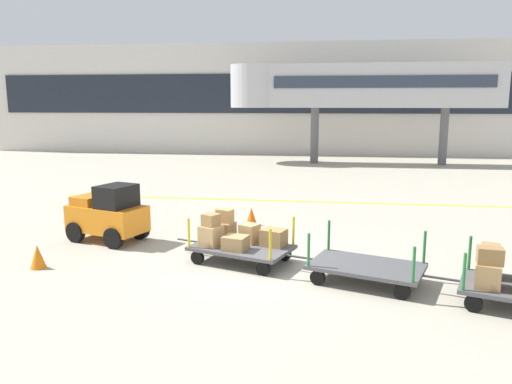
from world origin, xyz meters
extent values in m
plane|color=#A8A08E|center=(0.00, 0.00, 0.00)|extent=(120.00, 120.00, 0.00)
cube|color=yellow|center=(1.15, 7.48, 0.00)|extent=(19.76, 0.34, 0.01)
cube|color=beige|center=(0.00, 26.00, 3.99)|extent=(47.43, 2.40, 7.97)
cube|color=#1E232D|center=(0.00, 24.75, 4.38)|extent=(45.05, 0.12, 2.80)
cube|color=#B7B7BC|center=(4.96, 20.00, 4.74)|extent=(14.07, 2.20, 2.60)
cylinder|color=#B7B7BC|center=(-2.67, 20.00, 4.74)|extent=(3.00, 3.00, 2.60)
cube|color=#2D3847|center=(4.96, 18.86, 4.94)|extent=(12.66, 0.08, 0.70)
cylinder|color=#59595B|center=(1.09, 20.00, 1.72)|extent=(0.50, 0.50, 3.44)
cylinder|color=#59595B|center=(8.83, 20.00, 1.72)|extent=(0.50, 0.50, 3.44)
cube|color=orange|center=(-4.23, 1.28, 0.63)|extent=(2.35, 1.74, 0.70)
cube|color=black|center=(-3.88, 1.16, 1.28)|extent=(1.08, 1.20, 0.60)
cube|color=orange|center=(-4.77, 1.47, 1.10)|extent=(0.97, 1.11, 0.24)
cylinder|color=black|center=(-4.70, 2.00, 0.28)|extent=(0.59, 0.36, 0.56)
cylinder|color=black|center=(-5.05, 1.01, 0.28)|extent=(0.59, 0.36, 0.56)
cylinder|color=black|center=(-3.41, 1.54, 0.28)|extent=(0.59, 0.36, 0.56)
cylinder|color=black|center=(-3.76, 0.56, 0.28)|extent=(0.59, 0.36, 0.56)
cube|color=#4C4C4F|center=(-0.27, -0.12, 0.36)|extent=(2.63, 2.09, 0.08)
cylinder|color=gold|center=(-1.05, 0.84, 0.75)|extent=(0.06, 0.06, 0.70)
cylinder|color=gold|center=(-1.48, -0.37, 0.75)|extent=(0.06, 0.06, 0.70)
cylinder|color=gold|center=(0.94, 0.14, 0.75)|extent=(0.06, 0.06, 0.70)
cylinder|color=gold|center=(0.51, -1.08, 0.75)|extent=(0.06, 0.06, 0.70)
cylinder|color=black|center=(-0.88, 0.73, 0.16)|extent=(0.34, 0.20, 0.32)
cylinder|color=black|center=(-1.28, -0.39, 0.16)|extent=(0.34, 0.20, 0.32)
cylinder|color=black|center=(0.74, 0.16, 0.16)|extent=(0.34, 0.20, 0.32)
cylinder|color=black|center=(0.35, -0.97, 0.16)|extent=(0.34, 0.20, 0.32)
cylinder|color=#333333|center=(-1.68, 0.38, 0.34)|extent=(0.68, 0.28, 0.05)
cube|color=olive|center=(-0.77, 0.41, 0.61)|extent=(0.55, 0.54, 0.43)
cube|color=tan|center=(-0.99, -0.17, 0.64)|extent=(0.60, 0.61, 0.48)
cube|color=tan|center=(-0.12, 0.20, 0.63)|extent=(0.54, 0.53, 0.46)
cube|color=#9E7A4C|center=(-0.36, -0.42, 0.56)|extent=(0.63, 0.60, 0.32)
cube|color=olive|center=(0.49, 0.00, 0.60)|extent=(0.68, 0.62, 0.40)
cube|color=#A87F4C|center=(-0.77, 0.41, 1.00)|extent=(0.46, 0.39, 0.34)
cube|color=olive|center=(-0.99, -0.17, 1.03)|extent=(0.46, 0.46, 0.29)
cube|color=#4C4C4F|center=(2.56, -1.12, 0.36)|extent=(2.63, 2.09, 0.08)
cylinder|color=#237033|center=(1.78, -0.16, 0.75)|extent=(0.06, 0.06, 0.70)
cylinder|color=#237033|center=(1.35, -1.37, 0.75)|extent=(0.06, 0.06, 0.70)
cylinder|color=#237033|center=(3.77, -0.86, 0.75)|extent=(0.06, 0.06, 0.70)
cylinder|color=#237033|center=(3.34, -2.08, 0.75)|extent=(0.06, 0.06, 0.70)
cylinder|color=black|center=(1.95, -0.27, 0.16)|extent=(0.34, 0.20, 0.32)
cylinder|color=black|center=(1.55, -1.39, 0.16)|extent=(0.34, 0.20, 0.32)
cylinder|color=black|center=(3.57, -0.84, 0.16)|extent=(0.34, 0.20, 0.32)
cylinder|color=black|center=(3.18, -1.97, 0.16)|extent=(0.34, 0.20, 0.32)
cylinder|color=#333333|center=(1.15, -0.62, 0.34)|extent=(0.68, 0.28, 0.05)
cylinder|color=#237033|center=(4.61, -1.16, 0.75)|extent=(0.06, 0.06, 0.70)
cylinder|color=#237033|center=(4.18, -2.37, 0.75)|extent=(0.06, 0.06, 0.70)
cylinder|color=black|center=(4.77, -1.27, 0.16)|extent=(0.34, 0.20, 0.32)
cylinder|color=black|center=(4.38, -2.39, 0.16)|extent=(0.34, 0.20, 0.32)
cylinder|color=#333333|center=(3.97, -1.62, 0.34)|extent=(0.68, 0.28, 0.05)
cube|color=olive|center=(4.87, -1.55, 0.59)|extent=(0.54, 0.57, 0.37)
cube|color=#9E7A4C|center=(4.67, -2.17, 0.63)|extent=(0.57, 0.59, 0.45)
cube|color=#9E7A4C|center=(4.87, -1.55, 0.91)|extent=(0.43, 0.43, 0.29)
cube|color=olive|center=(4.67, -2.17, 1.01)|extent=(0.49, 0.38, 0.31)
cone|color=orange|center=(-4.85, -1.16, 0.28)|extent=(0.36, 0.36, 0.55)
cone|color=#EA590F|center=(-0.56, 3.57, 0.28)|extent=(0.36, 0.36, 0.55)
camera|label=1|loc=(1.58, -11.40, 3.77)|focal=34.99mm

